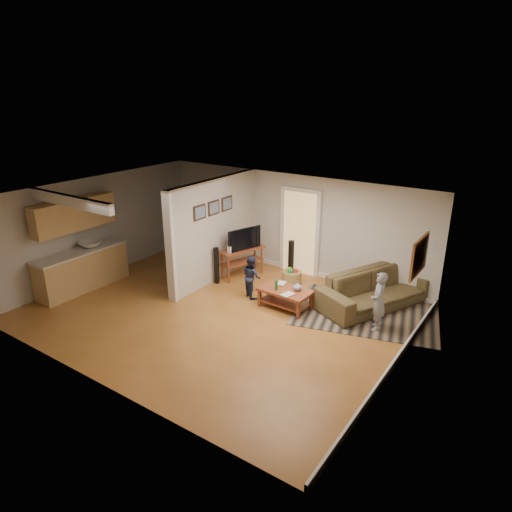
{
  "coord_description": "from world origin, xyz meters",
  "views": [
    {
      "loc": [
        5.53,
        -6.69,
        4.51
      ],
      "look_at": [
        0.38,
        0.86,
        1.1
      ],
      "focal_mm": 32.0,
      "sensor_mm": 36.0,
      "label": 1
    }
  ],
  "objects_px": {
    "tv_console": "(242,251)",
    "sofa": "(374,305)",
    "speaker_right": "(291,261)",
    "coffee_table": "(286,293)",
    "toy_basket": "(292,277)",
    "speaker_left": "(217,265)",
    "child": "(375,328)",
    "toddler": "(252,296)"
  },
  "relations": [
    {
      "from": "toddler",
      "to": "tv_console",
      "type": "bearing_deg",
      "value": -13.26
    },
    {
      "from": "sofa",
      "to": "speaker_right",
      "type": "distance_m",
      "value": 2.27
    },
    {
      "from": "sofa",
      "to": "toddler",
      "type": "bearing_deg",
      "value": 139.48
    },
    {
      "from": "coffee_table",
      "to": "toy_basket",
      "type": "xyz_separation_m",
      "value": [
        -0.56,
        1.21,
        -0.17
      ]
    },
    {
      "from": "toddler",
      "to": "speaker_right",
      "type": "bearing_deg",
      "value": -71.76
    },
    {
      "from": "coffee_table",
      "to": "tv_console",
      "type": "bearing_deg",
      "value": 153.85
    },
    {
      "from": "coffee_table",
      "to": "toddler",
      "type": "relative_size",
      "value": 1.17
    },
    {
      "from": "speaker_left",
      "to": "sofa",
      "type": "bearing_deg",
      "value": 13.57
    },
    {
      "from": "coffee_table",
      "to": "toy_basket",
      "type": "height_order",
      "value": "coffee_table"
    },
    {
      "from": "tv_console",
      "to": "speaker_left",
      "type": "relative_size",
      "value": 1.36
    },
    {
      "from": "tv_console",
      "to": "child",
      "type": "bearing_deg",
      "value": 8.18
    },
    {
      "from": "coffee_table",
      "to": "speaker_right",
      "type": "distance_m",
      "value": 1.51
    },
    {
      "from": "coffee_table",
      "to": "child",
      "type": "relative_size",
      "value": 0.96
    },
    {
      "from": "coffee_table",
      "to": "tv_console",
      "type": "height_order",
      "value": "tv_console"
    },
    {
      "from": "sofa",
      "to": "speaker_left",
      "type": "xyz_separation_m",
      "value": [
        -3.6,
        -1.0,
        0.46
      ]
    },
    {
      "from": "tv_console",
      "to": "sofa",
      "type": "bearing_deg",
      "value": 23.46
    },
    {
      "from": "sofa",
      "to": "toy_basket",
      "type": "xyz_separation_m",
      "value": [
        -2.09,
        0.01,
        0.17
      ]
    },
    {
      "from": "sofa",
      "to": "speaker_left",
      "type": "distance_m",
      "value": 3.76
    },
    {
      "from": "speaker_left",
      "to": "toy_basket",
      "type": "relative_size",
      "value": 1.95
    },
    {
      "from": "sofa",
      "to": "coffee_table",
      "type": "height_order",
      "value": "coffee_table"
    },
    {
      "from": "speaker_right",
      "to": "child",
      "type": "height_order",
      "value": "speaker_right"
    },
    {
      "from": "speaker_left",
      "to": "toy_basket",
      "type": "bearing_deg",
      "value": 31.77
    },
    {
      "from": "speaker_right",
      "to": "toy_basket",
      "type": "bearing_deg",
      "value": -47.21
    },
    {
      "from": "speaker_left",
      "to": "toy_basket",
      "type": "height_order",
      "value": "speaker_left"
    },
    {
      "from": "coffee_table",
      "to": "toy_basket",
      "type": "bearing_deg",
      "value": 114.69
    },
    {
      "from": "speaker_left",
      "to": "speaker_right",
      "type": "bearing_deg",
      "value": 37.27
    },
    {
      "from": "sofa",
      "to": "child",
      "type": "distance_m",
      "value": 1.05
    },
    {
      "from": "speaker_right",
      "to": "toy_basket",
      "type": "xyz_separation_m",
      "value": [
        0.11,
        -0.13,
        -0.35
      ]
    },
    {
      "from": "sofa",
      "to": "coffee_table",
      "type": "distance_m",
      "value": 1.98
    },
    {
      "from": "sofa",
      "to": "toddler",
      "type": "distance_m",
      "value": 2.73
    },
    {
      "from": "sofa",
      "to": "toy_basket",
      "type": "height_order",
      "value": "toy_basket"
    },
    {
      "from": "toy_basket",
      "to": "child",
      "type": "height_order",
      "value": "child"
    },
    {
      "from": "speaker_right",
      "to": "coffee_table",
      "type": "bearing_deg",
      "value": -60.55
    },
    {
      "from": "tv_console",
      "to": "toddler",
      "type": "bearing_deg",
      "value": -25.63
    },
    {
      "from": "coffee_table",
      "to": "speaker_left",
      "type": "xyz_separation_m",
      "value": [
        -2.07,
        0.2,
        0.12
      ]
    },
    {
      "from": "speaker_left",
      "to": "toy_basket",
      "type": "xyz_separation_m",
      "value": [
        1.51,
        1.01,
        -0.29
      ]
    },
    {
      "from": "coffee_table",
      "to": "speaker_left",
      "type": "relative_size",
      "value": 1.24
    },
    {
      "from": "speaker_right",
      "to": "child",
      "type": "xyz_separation_m",
      "value": [
        2.6,
        -1.11,
        -0.52
      ]
    },
    {
      "from": "coffee_table",
      "to": "child",
      "type": "height_order",
      "value": "coffee_table"
    },
    {
      "from": "sofa",
      "to": "toy_basket",
      "type": "relative_size",
      "value": 5.51
    },
    {
      "from": "tv_console",
      "to": "speaker_left",
      "type": "height_order",
      "value": "tv_console"
    },
    {
      "from": "sofa",
      "to": "child",
      "type": "xyz_separation_m",
      "value": [
        0.4,
        -0.97,
        0.0
      ]
    }
  ]
}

